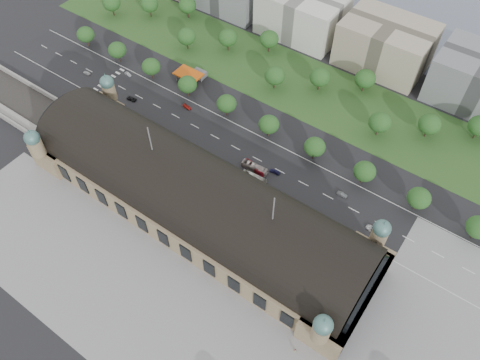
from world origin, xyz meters
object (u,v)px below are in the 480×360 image
Objects in this scene: traffic_car_2 at (131,99)px; traffic_car_4 at (275,171)px; traffic_car_1 at (128,74)px; parked_car_1 at (147,133)px; bus_mid at (254,168)px; petrol_station at (194,74)px; traffic_car_3 at (187,107)px; parked_car_6 at (168,139)px; pedestrian_0 at (295,350)px; traffic_car_0 at (87,73)px; parked_car_2 at (108,111)px; parked_car_4 at (159,140)px; bus_west at (255,168)px; bus_east at (254,178)px; traffic_car_5 at (342,194)px; parked_car_5 at (146,124)px; parked_car_0 at (114,108)px; parked_car_3 at (152,136)px; traffic_car_6 at (373,229)px.

traffic_car_2 is 84.23m from traffic_car_4.
parked_car_1 reaches higher than traffic_car_1.
petrol_station is at bearing 57.53° from bus_mid.
traffic_car_3 is 1.01× the size of parked_car_6.
parked_car_1 is 3.15× the size of pedestrian_0.
petrol_station is 34.91m from traffic_car_2.
pedestrian_0 is at bearing 65.02° from traffic_car_0.
parked_car_2 is 2.75× the size of pedestrian_0.
petrol_station is 3.17× the size of parked_car_4.
pedestrian_0 is at bearing 30.22° from parked_car_1.
bus_west is 0.93× the size of bus_mid.
parked_car_4 is at bearing 130.82° from pedestrian_0.
traffic_car_2 is at bearing 83.30° from traffic_car_0.
parked_car_1 is at bearing 92.40° from bus_east.
parked_car_1 is at bearing 101.94° from traffic_car_5.
bus_west is 6.25× the size of pedestrian_0.
parked_car_5 reaches higher than traffic_car_0.
traffic_car_5 reaches higher than parked_car_2.
parked_car_5 is at bearing -133.23° from parked_car_4.
parked_car_0 is at bearing -123.93° from parked_car_6.
parked_car_2 is 79.81m from bus_mid.
parked_car_4 is (29.84, -13.12, 0.00)m from traffic_car_2.
parked_car_5 reaches higher than parked_car_4.
parked_car_5 is at bearing 102.86° from bus_west.
bus_mid reaches higher than parked_car_1.
traffic_car_5 is 82.69m from parked_car_6.
traffic_car_0 is 60.68m from traffic_car_3.
bus_east reaches higher than bus_west.
petrol_station is at bearing 151.87° from parked_car_1.
parked_car_1 is at bearing 50.39° from parked_car_0.
parked_car_1 is at bearing -117.32° from traffic_car_1.
bus_mid is at bearing 70.94° from parked_car_5.
bus_mid reaches higher than parked_car_3.
petrol_station reaches higher than traffic_car_2.
bus_mid is (42.70, 8.17, 1.04)m from parked_car_6.
parked_car_2 reaches higher than parked_car_3.
parked_car_2 is at bearing 90.48° from bus_east.
traffic_car_2 is 1.12× the size of parked_car_6.
parked_car_1 is 1.48× the size of parked_car_3.
petrol_station is 69.04m from bus_west.
parked_car_0 is 32.46m from parked_car_4.
traffic_car_6 is 103.02m from parked_car_4.
bus_east is 6.27× the size of pedestrian_0.
traffic_car_6 is (47.92, -2.67, -0.01)m from traffic_car_4.
traffic_car_3 is at bearing -84.19° from traffic_car_1.
bus_mid reaches higher than traffic_car_5.
parked_car_6 is at bearing 66.81° from parked_car_2.
bus_mid reaches higher than parked_car_4.
parked_car_5 is at bearing 131.37° from pedestrian_0.
traffic_car_0 is at bearing 91.68° from traffic_car_5.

